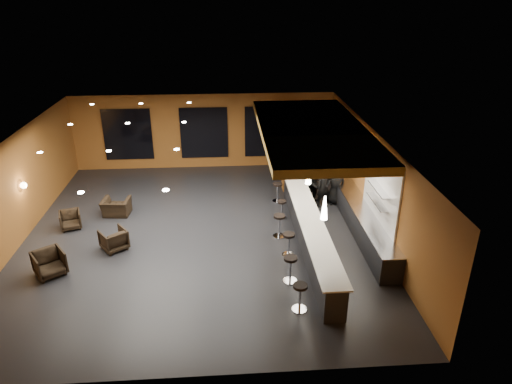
{
  "coord_description": "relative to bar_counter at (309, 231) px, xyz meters",
  "views": [
    {
      "loc": [
        0.96,
        -14.13,
        7.95
      ],
      "look_at": [
        2.0,
        0.5,
        1.3
      ],
      "focal_mm": 32.0,
      "sensor_mm": 36.0,
      "label": 1
    }
  ],
  "objects": [
    {
      "name": "bar_stool_4",
      "position": [
        -0.66,
        1.93,
        -0.04
      ],
      "size": [
        0.37,
        0.37,
        0.72
      ],
      "rotation": [
        0.0,
        0.0,
        0.31
      ],
      "color": "silver",
      "rests_on": "floor"
    },
    {
      "name": "bar_stool_2",
      "position": [
        -0.76,
        -0.65,
        0.01
      ],
      "size": [
        0.4,
        0.4,
        0.79
      ],
      "rotation": [
        0.0,
        0.0,
        -0.24
      ],
      "color": "silver",
      "rests_on": "floor"
    },
    {
      "name": "pendant_2",
      "position": [
        0.0,
        3.0,
        1.85
      ],
      "size": [
        0.2,
        0.2,
        0.7
      ],
      "primitive_type": "cone",
      "color": "white",
      "rests_on": "wood_soffit"
    },
    {
      "name": "window_right",
      "position": [
        -0.65,
        7.44,
        1.2
      ],
      "size": [
        2.2,
        0.06,
        2.4
      ],
      "primitive_type": "cube",
      "color": "black",
      "rests_on": "wall_back"
    },
    {
      "name": "prep_counter",
      "position": [
        2.0,
        0.5,
        -0.07
      ],
      "size": [
        0.7,
        6.0,
        0.86
      ],
      "primitive_type": "cube",
      "color": "black",
      "rests_on": "floor"
    },
    {
      "name": "wood_soffit",
      "position": [
        0.35,
        2.0,
        2.86
      ],
      "size": [
        3.6,
        8.0,
        0.28
      ],
      "primitive_type": "cube",
      "color": "#B38834",
      "rests_on": "ceiling"
    },
    {
      "name": "prep_top",
      "position": [
        2.0,
        0.5,
        0.39
      ],
      "size": [
        0.72,
        6.0,
        0.03
      ],
      "primitive_type": "cube",
      "color": "silver",
      "rests_on": "prep_counter"
    },
    {
      "name": "pendant_0",
      "position": [
        0.0,
        -2.0,
        1.85
      ],
      "size": [
        0.2,
        0.2,
        0.7
      ],
      "primitive_type": "cone",
      "color": "white",
      "rests_on": "wood_soffit"
    },
    {
      "name": "armchair_d",
      "position": [
        -6.86,
        2.65,
        -0.18
      ],
      "size": [
        1.07,
        0.96,
        0.65
      ],
      "primitive_type": "imported",
      "rotation": [
        0.0,
        0.0,
        3.05
      ],
      "color": "black",
      "rests_on": "floor"
    },
    {
      "name": "ceiling",
      "position": [
        -3.65,
        1.0,
        3.05
      ],
      "size": [
        12.0,
        13.0,
        0.1
      ],
      "primitive_type": "cube",
      "color": "black"
    },
    {
      "name": "tile_backsplash",
      "position": [
        2.31,
        0.0,
        1.5
      ],
      "size": [
        0.06,
        3.2,
        2.4
      ],
      "primitive_type": "cube",
      "color": "white",
      "rests_on": "wall_right"
    },
    {
      "name": "bar_top",
      "position": [
        0.0,
        0.0,
        0.52
      ],
      "size": [
        0.78,
        8.1,
        0.05
      ],
      "primitive_type": "cube",
      "color": "silver",
      "rests_on": "bar_counter"
    },
    {
      "name": "bar_stool_1",
      "position": [
        -0.9,
        -2.07,
        0.03
      ],
      "size": [
        0.42,
        0.42,
        0.83
      ],
      "rotation": [
        0.0,
        0.0,
        0.15
      ],
      "color": "silver",
      "rests_on": "floor"
    },
    {
      "name": "wall_right",
      "position": [
        2.4,
        1.0,
        1.25
      ],
      "size": [
        0.1,
        13.0,
        3.5
      ],
      "primitive_type": "cube",
      "color": "brown",
      "rests_on": "floor"
    },
    {
      "name": "window_center",
      "position": [
        -3.65,
        7.44,
        1.2
      ],
      "size": [
        2.2,
        0.06,
        2.4
      ],
      "primitive_type": "cube",
      "color": "black",
      "rests_on": "wall_back"
    },
    {
      "name": "floor",
      "position": [
        -3.65,
        1.0,
        -0.55
      ],
      "size": [
        12.0,
        13.0,
        0.1
      ],
      "primitive_type": "cube",
      "color": "black",
      "rests_on": "ground"
    },
    {
      "name": "armchair_c",
      "position": [
        -8.29,
        1.71,
        -0.17
      ],
      "size": [
        0.89,
        0.9,
        0.65
      ],
      "primitive_type": "imported",
      "rotation": [
        0.0,
        0.0,
        0.33
      ],
      "color": "black",
      "rests_on": "floor"
    },
    {
      "name": "staff_a",
      "position": [
        1.08,
        2.83,
        0.32
      ],
      "size": [
        0.69,
        0.57,
        1.64
      ],
      "primitive_type": "imported",
      "rotation": [
        0.0,
        0.0,
        0.34
      ],
      "color": "black",
      "rests_on": "floor"
    },
    {
      "name": "column",
      "position": [
        0.0,
        4.6,
        1.25
      ],
      "size": [
        0.6,
        0.6,
        3.5
      ],
      "primitive_type": "cube",
      "color": "brown",
      "rests_on": "floor"
    },
    {
      "name": "pendant_1",
      "position": [
        0.0,
        0.5,
        1.85
      ],
      "size": [
        0.2,
        0.2,
        0.7
      ],
      "primitive_type": "cone",
      "color": "white",
      "rests_on": "wood_soffit"
    },
    {
      "name": "bar_stool_3",
      "position": [
        -0.92,
        0.57,
        0.03
      ],
      "size": [
        0.42,
        0.42,
        0.83
      ],
      "rotation": [
        0.0,
        0.0,
        -0.05
      ],
      "color": "silver",
      "rests_on": "floor"
    },
    {
      "name": "staff_c",
      "position": [
        1.6,
        3.07,
        0.33
      ],
      "size": [
        0.83,
        0.55,
        1.67
      ],
      "primitive_type": "imported",
      "rotation": [
        0.0,
        0.0,
        -0.03
      ],
      "color": "black",
      "rests_on": "floor"
    },
    {
      "name": "wall_sconce",
      "position": [
        -9.53,
        1.5,
        1.3
      ],
      "size": [
        0.22,
        0.22,
        0.22
      ],
      "primitive_type": "sphere",
      "color": "#FFE5B2",
      "rests_on": "wall_left"
    },
    {
      "name": "wall_left",
      "position": [
        -9.7,
        1.0,
        1.25
      ],
      "size": [
        0.1,
        13.0,
        3.5
      ],
      "primitive_type": "cube",
      "color": "brown",
      "rests_on": "floor"
    },
    {
      "name": "bar_counter",
      "position": [
        0.0,
        0.0,
        0.0
      ],
      "size": [
        0.6,
        8.0,
        1.0
      ],
      "primitive_type": "cube",
      "color": "black",
      "rests_on": "floor"
    },
    {
      "name": "wall_front",
      "position": [
        -3.65,
        -5.55,
        1.25
      ],
      "size": [
        12.0,
        0.1,
        3.5
      ],
      "primitive_type": "cube",
      "color": "brown",
      "rests_on": "floor"
    },
    {
      "name": "staff_b",
      "position": [
        0.83,
        3.19,
        0.34
      ],
      "size": [
        1.0,
        0.9,
        1.67
      ],
      "primitive_type": "imported",
      "rotation": [
        0.0,
        0.0,
        0.4
      ],
      "color": "black",
      "rests_on": "floor"
    },
    {
      "name": "bar_stool_5",
      "position": [
        -0.65,
        3.39,
        0.01
      ],
      "size": [
        0.4,
        0.4,
        0.79
      ],
      "rotation": [
        0.0,
        0.0,
        0.23
      ],
      "color": "silver",
      "rests_on": "floor"
    },
    {
      "name": "window_left",
      "position": [
        -7.15,
        7.44,
        1.2
      ],
      "size": [
        2.2,
        0.06,
        2.4
      ],
      "primitive_type": "cube",
      "color": "black",
      "rests_on": "wall_back"
    },
    {
      "name": "wall_shelf_upper",
      "position": [
        2.17,
        -0.2,
        1.55
      ],
      "size": [
        0.3,
        1.5,
        0.03
      ],
      "primitive_type": "cube",
      "color": "silver",
      "rests_on": "wall_right"
    },
    {
      "name": "bar_stool_0",
      "position": [
        -0.83,
        -3.38,
        0.02
      ],
      "size": [
        0.41,
        0.41,
        0.81
      ],
      "rotation": [
        0.0,
        0.0,
        -0.01
      ],
      "color": "silver",
      "rests_on": "floor"
    },
    {
      "name": "armchair_b",
      "position": [
        -6.44,
        0.15,
        -0.14
      ],
      "size": [
        1.07,
        1.08,
        0.71
      ],
      "primitive_type": "imported",
      "rotation": [
        0.0,
        0.0,
        3.77
      ],
      "color": "black",
      "rests_on": "floor"
    },
    {
      "name": "wall_back",
      "position": [
        -3.65,
        7.55,
        1.25
      ],
      "size": [
        12.0,
        0.1,
        3.5
      ],
      "primitive_type": "cube",
      "color": "brown",
      "rests_on": "floor"
    },
    {
      "name": "wall_shelf_lower",
      "position": [
        2.17,
        -0.2,
        1.1
      ],
      "size": [
        0.3,
        1.5,
        0.03
      ],
      "primitive_type": "cube",
      "color": "silver",
      "rests_on": "wall_right"
    },
    {
      "name": "armchair_a",
      "position": [
        -8.04,
        -1.2,
        -0.11
      ],
      "size": [
        1.17,
        1.17,
        0.77
      ],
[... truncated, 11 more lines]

